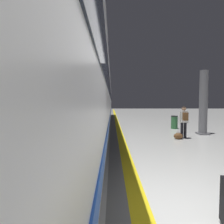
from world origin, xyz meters
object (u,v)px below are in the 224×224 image
high_speed_train (89,93)px  passenger_near (184,119)px  waste_bin (174,122)px  platform_pillar (203,104)px  duffel_bag_near (178,136)px

high_speed_train → passenger_near: (5.15, -3.13, -1.54)m
waste_bin → passenger_near: bearing=-103.1°
passenger_near → platform_pillar: size_ratio=0.45×
high_speed_train → platform_pillar: size_ratio=8.64×
high_speed_train → waste_bin: 6.26m
duffel_bag_near → platform_pillar: 2.77m
duffel_bag_near → waste_bin: size_ratio=0.48×
high_speed_train → passenger_near: bearing=-31.3°
passenger_near → waste_bin: (0.77, 3.30, -0.50)m
passenger_near → platform_pillar: 2.08m
duffel_bag_near → waste_bin: waste_bin is taller
platform_pillar → passenger_near: bearing=-144.1°
passenger_near → platform_pillar: platform_pillar is taller
high_speed_train → passenger_near: high_speed_train is taller
platform_pillar → high_speed_train: bearing=163.4°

